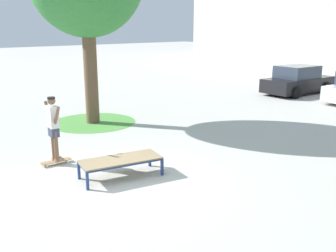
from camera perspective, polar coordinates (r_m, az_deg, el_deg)
name	(u,v)px	position (r m, az deg, el deg)	size (l,w,h in m)	color
ground_plane	(120,182)	(8.98, -7.26, -8.30)	(120.00, 120.00, 0.00)	#B7B5AD
skate_box	(121,161)	(9.11, -7.09, -5.16)	(1.19, 2.03, 0.46)	navy
skateboard	(56,161)	(10.40, -16.40, -5.09)	(0.28, 0.82, 0.09)	#9E754C
skater	(53,124)	(10.12, -16.80, 0.22)	(1.00, 0.31, 1.69)	brown
grass_patch_near_left	(93,122)	(14.56, -11.12, 0.56)	(3.16, 3.16, 0.01)	#519342
car_black	(298,81)	(21.51, 18.84, 6.43)	(2.22, 4.35, 1.50)	black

